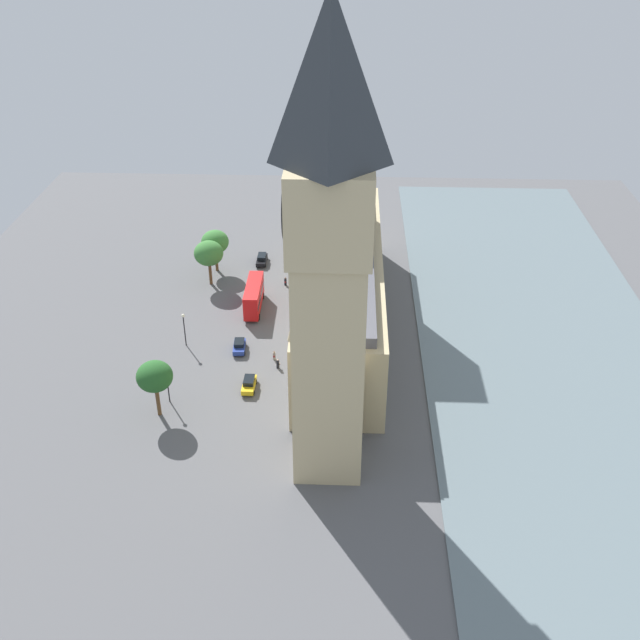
{
  "coord_description": "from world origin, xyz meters",
  "views": [
    {
      "loc": [
        -2.94,
        107.95,
        66.15
      ],
      "look_at": [
        1.0,
        12.2,
        7.84
      ],
      "focal_mm": 41.83,
      "sensor_mm": 36.0,
      "label": 1
    }
  ],
  "objects_px": {
    "car_blue_trailing": "(239,346)",
    "pedestrian_leading": "(278,364)",
    "car_black_far_end": "(262,259)",
    "double_decker_bus_opposite_hall": "(254,296)",
    "clock_tower": "(329,253)",
    "street_lamp_slot_11": "(184,323)",
    "street_lamp_slot_10": "(167,378)",
    "plane_tree_near_tower": "(155,377)",
    "plane_tree_by_river_gate": "(215,242)",
    "car_yellow_cab_under_trees": "(249,384)",
    "pedestrian_kerbside": "(285,282)",
    "pedestrian_corner": "(274,356)",
    "parliament_building": "(341,272)",
    "plane_tree_midblock": "(209,253)"
  },
  "relations": [
    {
      "from": "car_blue_trailing",
      "to": "pedestrian_leading",
      "type": "height_order",
      "value": "car_blue_trailing"
    },
    {
      "from": "car_black_far_end",
      "to": "double_decker_bus_opposite_hall",
      "type": "bearing_deg",
      "value": 92.17
    },
    {
      "from": "clock_tower",
      "to": "street_lamp_slot_11",
      "type": "distance_m",
      "value": 44.31
    },
    {
      "from": "clock_tower",
      "to": "street_lamp_slot_10",
      "type": "xyz_separation_m",
      "value": [
        23.3,
        -11.92,
        -26.04
      ]
    },
    {
      "from": "plane_tree_near_tower",
      "to": "plane_tree_by_river_gate",
      "type": "bearing_deg",
      "value": -91.44
    },
    {
      "from": "double_decker_bus_opposite_hall",
      "to": "car_yellow_cab_under_trees",
      "type": "relative_size",
      "value": 2.41
    },
    {
      "from": "car_black_far_end",
      "to": "car_blue_trailing",
      "type": "distance_m",
      "value": 30.83
    },
    {
      "from": "double_decker_bus_opposite_hall",
      "to": "street_lamp_slot_11",
      "type": "bearing_deg",
      "value": -129.17
    },
    {
      "from": "street_lamp_slot_11",
      "to": "car_yellow_cab_under_trees",
      "type": "bearing_deg",
      "value": 135.92
    },
    {
      "from": "car_yellow_cab_under_trees",
      "to": "pedestrian_kerbside",
      "type": "height_order",
      "value": "car_yellow_cab_under_trees"
    },
    {
      "from": "pedestrian_kerbside",
      "to": "pedestrian_corner",
      "type": "distance_m",
      "value": 24.42
    },
    {
      "from": "pedestrian_corner",
      "to": "plane_tree_near_tower",
      "type": "bearing_deg",
      "value": 43.65
    },
    {
      "from": "car_blue_trailing",
      "to": "plane_tree_near_tower",
      "type": "xyz_separation_m",
      "value": [
        9.12,
        16.65,
        5.64
      ]
    },
    {
      "from": "car_yellow_cab_under_trees",
      "to": "pedestrian_leading",
      "type": "relative_size",
      "value": 2.67
    },
    {
      "from": "clock_tower",
      "to": "pedestrian_kerbside",
      "type": "bearing_deg",
      "value": -78.88
    },
    {
      "from": "plane_tree_by_river_gate",
      "to": "pedestrian_leading",
      "type": "bearing_deg",
      "value": 114.43
    },
    {
      "from": "double_decker_bus_opposite_hall",
      "to": "street_lamp_slot_10",
      "type": "distance_m",
      "value": 28.5
    },
    {
      "from": "pedestrian_corner",
      "to": "plane_tree_by_river_gate",
      "type": "xyz_separation_m",
      "value": [
        13.8,
        -29.81,
        5.27
      ]
    },
    {
      "from": "parliament_building",
      "to": "pedestrian_kerbside",
      "type": "bearing_deg",
      "value": -46.19
    },
    {
      "from": "pedestrian_kerbside",
      "to": "plane_tree_midblock",
      "type": "height_order",
      "value": "plane_tree_midblock"
    },
    {
      "from": "car_yellow_cab_under_trees",
      "to": "plane_tree_midblock",
      "type": "relative_size",
      "value": 0.51
    },
    {
      "from": "car_black_far_end",
      "to": "pedestrian_leading",
      "type": "height_order",
      "value": "car_black_far_end"
    },
    {
      "from": "car_blue_trailing",
      "to": "plane_tree_near_tower",
      "type": "relative_size",
      "value": 0.47
    },
    {
      "from": "clock_tower",
      "to": "parliament_building",
      "type": "bearing_deg",
      "value": -91.63
    },
    {
      "from": "pedestrian_kerbside",
      "to": "pedestrian_corner",
      "type": "height_order",
      "value": "pedestrian_kerbside"
    },
    {
      "from": "car_black_far_end",
      "to": "double_decker_bus_opposite_hall",
      "type": "distance_m",
      "value": 17.64
    },
    {
      "from": "car_blue_trailing",
      "to": "car_yellow_cab_under_trees",
      "type": "xyz_separation_m",
      "value": [
        -2.8,
        10.09,
        0.0
      ]
    },
    {
      "from": "clock_tower",
      "to": "pedestrian_corner",
      "type": "xyz_separation_m",
      "value": [
        9.16,
        -23.29,
        -29.5
      ]
    },
    {
      "from": "street_lamp_slot_10",
      "to": "street_lamp_slot_11",
      "type": "height_order",
      "value": "street_lamp_slot_10"
    },
    {
      "from": "car_blue_trailing",
      "to": "plane_tree_near_tower",
      "type": "bearing_deg",
      "value": 58.11
    },
    {
      "from": "car_blue_trailing",
      "to": "street_lamp_slot_11",
      "type": "height_order",
      "value": "street_lamp_slot_11"
    },
    {
      "from": "car_blue_trailing",
      "to": "plane_tree_midblock",
      "type": "xyz_separation_m",
      "value": [
        8.25,
        -22.01,
        5.4
      ]
    },
    {
      "from": "pedestrian_kerbside",
      "to": "plane_tree_by_river_gate",
      "type": "distance_m",
      "value": 15.53
    },
    {
      "from": "clock_tower",
      "to": "plane_tree_near_tower",
      "type": "relative_size",
      "value": 6.69
    },
    {
      "from": "car_blue_trailing",
      "to": "plane_tree_by_river_gate",
      "type": "relative_size",
      "value": 0.5
    },
    {
      "from": "plane_tree_midblock",
      "to": "street_lamp_slot_10",
      "type": "height_order",
      "value": "plane_tree_midblock"
    },
    {
      "from": "car_blue_trailing",
      "to": "street_lamp_slot_10",
      "type": "bearing_deg",
      "value": 55.4
    },
    {
      "from": "car_blue_trailing",
      "to": "street_lamp_slot_11",
      "type": "distance_m",
      "value": 9.51
    },
    {
      "from": "car_yellow_cab_under_trees",
      "to": "street_lamp_slot_11",
      "type": "distance_m",
      "value": 16.55
    },
    {
      "from": "street_lamp_slot_10",
      "to": "clock_tower",
      "type": "bearing_deg",
      "value": 152.91
    },
    {
      "from": "parliament_building",
      "to": "plane_tree_by_river_gate",
      "type": "distance_m",
      "value": 29.12
    },
    {
      "from": "plane_tree_midblock",
      "to": "street_lamp_slot_11",
      "type": "distance_m",
      "value": 20.93
    },
    {
      "from": "double_decker_bus_opposite_hall",
      "to": "street_lamp_slot_10",
      "type": "xyz_separation_m",
      "value": [
        9.17,
        26.94,
        1.52
      ]
    },
    {
      "from": "car_blue_trailing",
      "to": "pedestrian_leading",
      "type": "bearing_deg",
      "value": 141.89
    },
    {
      "from": "car_black_far_end",
      "to": "street_lamp_slot_11",
      "type": "relative_size",
      "value": 0.82
    },
    {
      "from": "pedestrian_corner",
      "to": "clock_tower",
      "type": "bearing_deg",
      "value": 111.19
    },
    {
      "from": "plane_tree_midblock",
      "to": "pedestrian_corner",
      "type": "bearing_deg",
      "value": 120.03
    },
    {
      "from": "plane_tree_midblock",
      "to": "pedestrian_kerbside",
      "type": "bearing_deg",
      "value": -179.48
    },
    {
      "from": "plane_tree_by_river_gate",
      "to": "plane_tree_midblock",
      "type": "bearing_deg",
      "value": 87.49
    },
    {
      "from": "parliament_building",
      "to": "clock_tower",
      "type": "xyz_separation_m",
      "value": [
        1.05,
        36.84,
        21.6
      ]
    }
  ]
}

